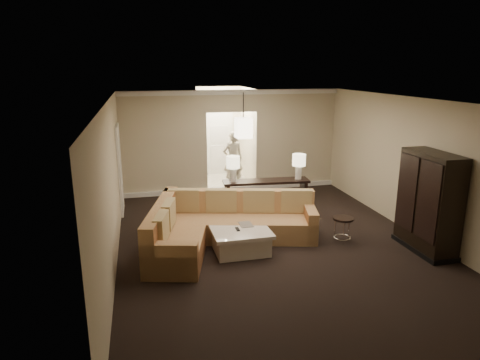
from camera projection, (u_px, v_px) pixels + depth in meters
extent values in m
plane|color=black|center=(276.00, 246.00, 8.37)|extent=(8.00, 8.00, 0.00)
cube|color=#B8B08B|center=(232.00, 141.00, 11.77)|extent=(6.00, 0.04, 2.80)
cube|color=#B8B08B|center=(404.00, 274.00, 4.25)|extent=(6.00, 0.04, 2.80)
cube|color=#B8B08B|center=(111.00, 187.00, 7.34)|extent=(0.04, 8.00, 2.80)
cube|color=#B8B08B|center=(418.00, 168.00, 8.68)|extent=(0.04, 8.00, 2.80)
cube|color=white|center=(279.00, 101.00, 7.65)|extent=(6.00, 8.00, 0.02)
cube|color=silver|center=(232.00, 92.00, 11.38)|extent=(6.00, 0.10, 0.12)
cube|color=silver|center=(233.00, 189.00, 12.06)|extent=(6.00, 0.10, 0.12)
cube|color=white|center=(120.00, 169.00, 10.07)|extent=(0.05, 0.90, 2.10)
cube|color=beige|center=(225.00, 181.00, 13.07)|extent=(1.40, 2.00, 0.01)
cube|color=beige|center=(202.00, 137.00, 12.55)|extent=(0.04, 2.00, 2.80)
cube|color=beige|center=(248.00, 135.00, 12.86)|extent=(0.04, 2.00, 2.80)
cube|color=beige|center=(219.00, 131.00, 13.65)|extent=(1.40, 0.04, 2.80)
cube|color=white|center=(219.00, 142.00, 13.71)|extent=(0.90, 0.05, 2.10)
cube|color=brown|center=(239.00, 227.00, 8.74)|extent=(3.25, 1.67, 0.44)
cube|color=brown|center=(176.00, 251.00, 7.60)|extent=(1.26, 1.64, 0.44)
cube|color=brown|center=(239.00, 201.00, 8.95)|extent=(3.08, 1.01, 0.48)
cube|color=brown|center=(161.00, 217.00, 7.99)|extent=(0.86, 2.48, 0.48)
cube|color=brown|center=(310.00, 223.00, 8.69)|extent=(0.43, 0.96, 0.64)
cube|color=brown|center=(170.00, 261.00, 6.97)|extent=(0.96, 0.43, 0.64)
cube|color=tan|center=(184.00, 200.00, 8.91)|extent=(0.67, 0.32, 0.48)
cube|color=tan|center=(221.00, 200.00, 8.90)|extent=(0.67, 0.32, 0.48)
cube|color=tan|center=(259.00, 201.00, 8.89)|extent=(0.67, 0.32, 0.48)
cube|color=tan|center=(296.00, 201.00, 8.88)|extent=(0.67, 0.32, 0.48)
cube|color=tan|center=(169.00, 214.00, 8.08)|extent=(0.31, 0.65, 0.48)
cube|color=tan|center=(161.00, 228.00, 7.38)|extent=(0.31, 0.65, 0.48)
cube|color=silver|center=(240.00, 241.00, 8.14)|extent=(0.99, 0.99, 0.37)
cube|color=silver|center=(240.00, 230.00, 8.09)|extent=(1.10, 1.10, 0.07)
cube|color=black|center=(238.00, 229.00, 8.01)|extent=(0.06, 0.17, 0.02)
cube|color=#BDB1A6|center=(246.00, 224.00, 8.27)|extent=(0.24, 0.33, 0.01)
cube|color=black|center=(266.00, 181.00, 10.14)|extent=(2.07, 0.63, 0.06)
cube|color=black|center=(227.00, 199.00, 10.10)|extent=(0.11, 0.42, 0.74)
cube|color=black|center=(303.00, 195.00, 10.37)|extent=(0.11, 0.42, 0.74)
cube|color=black|center=(266.00, 207.00, 10.30)|extent=(1.98, 0.58, 0.04)
cube|color=black|center=(429.00, 203.00, 7.95)|extent=(0.52, 1.26, 1.89)
cube|color=black|center=(428.00, 202.00, 7.56)|extent=(0.03, 0.56, 1.44)
cube|color=black|center=(407.00, 192.00, 8.15)|extent=(0.03, 0.56, 1.44)
cube|color=black|center=(424.00, 247.00, 8.18)|extent=(0.56, 1.32, 0.09)
cylinder|color=black|center=(343.00, 218.00, 8.44)|extent=(0.41, 0.41, 0.04)
torus|color=silver|center=(342.00, 237.00, 8.54)|extent=(0.34, 0.34, 0.02)
cylinder|color=silver|center=(349.00, 229.00, 8.57)|extent=(0.02, 0.02, 0.48)
cylinder|color=silver|center=(335.00, 229.00, 8.59)|extent=(0.02, 0.02, 0.48)
cylinder|color=silver|center=(344.00, 233.00, 8.35)|extent=(0.02, 0.02, 0.48)
cylinder|color=silver|center=(233.00, 175.00, 9.97)|extent=(0.15, 0.15, 0.33)
cylinder|color=#FBEDBC|center=(233.00, 162.00, 9.90)|extent=(0.32, 0.32, 0.28)
cylinder|color=silver|center=(299.00, 172.00, 10.20)|extent=(0.15, 0.15, 0.33)
cylinder|color=#FBEDBC|center=(299.00, 160.00, 10.13)|extent=(0.32, 0.32, 0.28)
cylinder|color=black|center=(243.00, 105.00, 10.26)|extent=(0.02, 0.02, 0.60)
cube|color=#FFEBC6|center=(243.00, 128.00, 10.40)|extent=(0.38, 0.38, 0.48)
imported|color=beige|center=(233.00, 157.00, 12.20)|extent=(0.70, 0.51, 1.81)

